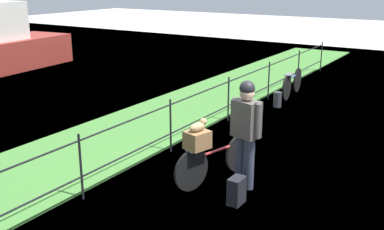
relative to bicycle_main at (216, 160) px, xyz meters
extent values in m
plane|color=beige|center=(0.66, -0.89, -0.35)|extent=(60.00, 60.00, 0.00)
cube|color=#478438|center=(0.66, 2.67, -0.33)|extent=(27.00, 2.40, 0.03)
cylinder|color=black|center=(-1.59, 1.33, 0.16)|extent=(0.04, 0.04, 1.01)
cylinder|color=black|center=(0.66, 1.33, 0.16)|extent=(0.04, 0.04, 1.01)
cylinder|color=black|center=(2.91, 1.33, 0.16)|extent=(0.04, 0.04, 1.01)
cylinder|color=black|center=(5.16, 1.33, 0.16)|extent=(0.04, 0.04, 1.01)
cylinder|color=black|center=(7.41, 1.33, 0.16)|extent=(0.04, 0.04, 1.01)
cylinder|color=black|center=(9.66, 1.33, 0.16)|extent=(0.04, 0.04, 1.01)
cylinder|color=black|center=(0.66, 1.33, 0.01)|extent=(18.00, 0.03, 0.03)
cylinder|color=black|center=(0.66, 1.33, 0.56)|extent=(18.00, 0.03, 0.03)
cylinder|color=black|center=(0.54, -0.15, -0.02)|extent=(0.64, 0.22, 0.65)
cylinder|color=black|center=(-0.50, 0.14, -0.02)|extent=(0.64, 0.22, 0.65)
cylinder|color=#9E2D2D|center=(0.02, -0.01, 0.16)|extent=(0.82, 0.27, 0.04)
cube|color=black|center=(-0.39, 0.11, 0.21)|extent=(0.22, 0.14, 0.06)
cube|color=slate|center=(-0.39, 0.11, 0.30)|extent=(0.39, 0.25, 0.02)
cube|color=olive|center=(-0.39, 0.11, 0.44)|extent=(0.41, 0.37, 0.27)
ellipsoid|color=tan|center=(-0.39, 0.11, 0.64)|extent=(0.31, 0.21, 0.13)
sphere|color=tan|center=(-0.27, 0.08, 0.70)|extent=(0.11, 0.11, 0.11)
cylinder|color=#383D51|center=(0.07, -0.38, 0.06)|extent=(0.14, 0.14, 0.82)
cylinder|color=#383D51|center=(0.01, -0.58, 0.06)|extent=(0.14, 0.14, 0.82)
cube|color=#4C4742|center=(0.04, -0.48, 0.75)|extent=(0.36, 0.46, 0.56)
cylinder|color=#4C4742|center=(0.10, -0.27, 0.78)|extent=(0.10, 0.10, 0.50)
cylinder|color=#4C4742|center=(-0.02, -0.69, 0.78)|extent=(0.10, 0.10, 0.50)
sphere|color=tan|center=(0.04, -0.48, 1.14)|extent=(0.22, 0.22, 0.22)
sphere|color=black|center=(0.04, -0.48, 1.22)|extent=(0.23, 0.23, 0.23)
cube|color=black|center=(-0.52, -0.63, -0.15)|extent=(0.28, 0.18, 0.40)
cylinder|color=#38383D|center=(4.58, 0.83, -0.15)|extent=(0.20, 0.20, 0.38)
cylinder|color=black|center=(6.34, 0.97, -0.01)|extent=(0.68, 0.10, 0.68)
cylinder|color=black|center=(5.33, 0.89, -0.01)|extent=(0.68, 0.10, 0.68)
cylinder|color=#3D569E|center=(5.84, 0.93, 0.18)|extent=(0.79, 0.10, 0.04)
cube|color=black|center=(5.45, 0.90, 0.23)|extent=(0.21, 0.11, 0.06)
cube|color=slate|center=(5.45, 0.90, 0.32)|extent=(0.37, 0.19, 0.02)
camera|label=1|loc=(-5.88, -3.28, 2.78)|focal=42.97mm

